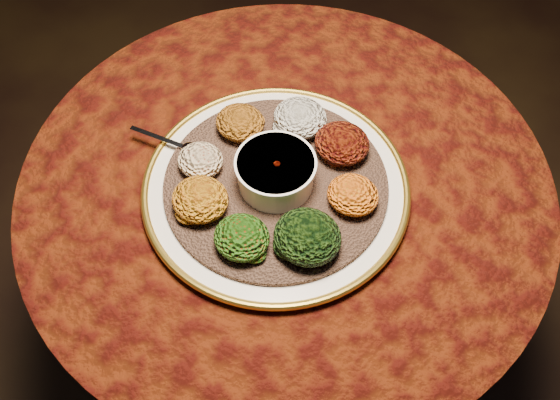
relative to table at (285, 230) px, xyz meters
The scene contains 13 objects.
table is the anchor object (origin of this frame).
platter 0.20m from the table, 83.38° to the right, with size 0.47×0.47×0.02m.
injera 0.21m from the table, 83.38° to the right, with size 0.39×0.39×0.01m, color brown.
stew_bowl 0.24m from the table, 83.38° to the right, with size 0.14×0.14×0.06m.
spoon 0.28m from the table, 156.12° to the right, with size 0.15×0.05×0.01m.
portion_ayib 0.25m from the table, 112.46° to the left, with size 0.10×0.09×0.05m, color beige.
portion_kitfo 0.25m from the table, 58.78° to the left, with size 0.10×0.09×0.05m, color black.
portion_tikil 0.26m from the table, ahead, with size 0.09×0.08×0.04m, color #C68C10.
portion_gomen 0.28m from the table, 40.38° to the right, with size 0.11×0.10×0.05m, color black.
portion_mixveg 0.29m from the table, 77.42° to the right, with size 0.09×0.09×0.04m, color #952109.
portion_kik 0.28m from the table, 112.92° to the right, with size 0.10×0.09×0.05m, color #BF7710.
portion_timatim 0.27m from the table, 143.78° to the right, with size 0.08×0.08×0.04m, color maroon.
portion_shiro 0.26m from the table, behind, with size 0.09×0.09×0.04m, color #924F11.
Camera 1 is at (0.39, -0.53, 1.64)m, focal length 40.00 mm.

